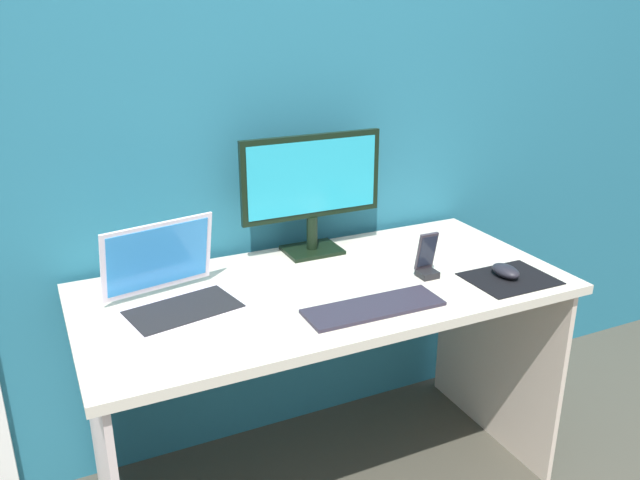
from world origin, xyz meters
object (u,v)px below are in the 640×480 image
object	(u,v)px
monitor	(312,187)
phone_in_dock	(427,261)
keyboard_external	(374,307)
laptop	(174,292)
mouse	(506,271)

from	to	relation	value
monitor	phone_in_dock	bearing A→B (deg)	-55.43
monitor	keyboard_external	distance (m)	0.50
keyboard_external	laptop	bearing A→B (deg)	154.45
laptop	keyboard_external	bearing A→B (deg)	-26.22
laptop	mouse	world-z (taller)	laptop
laptop	keyboard_external	distance (m)	0.54
monitor	phone_in_dock	distance (m)	0.43
monitor	mouse	distance (m)	0.65
mouse	monitor	bearing A→B (deg)	133.46
phone_in_dock	monitor	bearing A→B (deg)	124.57
mouse	phone_in_dock	distance (m)	0.24
mouse	phone_in_dock	bearing A→B (deg)	150.97
laptop	keyboard_external	size ratio (longest dim) A/B	0.95
monitor	mouse	world-z (taller)	monitor
mouse	laptop	bearing A→B (deg)	165.37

